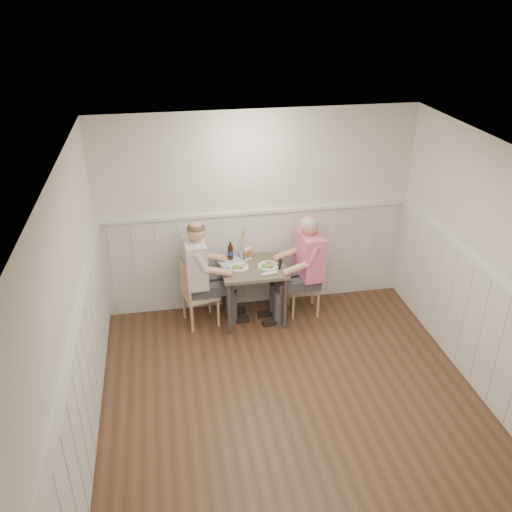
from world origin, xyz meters
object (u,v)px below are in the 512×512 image
at_px(chair_left, 196,292).
at_px(man_in_pink, 305,275).
at_px(chair_right, 308,282).
at_px(diner_cream, 200,282).
at_px(dining_table, 253,274).
at_px(beer_bottle, 231,252).
at_px(grass_vase, 241,244).

height_order(chair_left, man_in_pink, man_in_pink).
xyz_separation_m(chair_right, diner_cream, (-1.39, -0.03, 0.16)).
distance_m(dining_table, chair_right, 0.75).
distance_m(chair_left, beer_bottle, 0.67).
bearing_deg(grass_vase, man_in_pink, -24.38).
height_order(dining_table, man_in_pink, man_in_pink).
bearing_deg(chair_left, diner_cream, -3.12).
xyz_separation_m(chair_right, beer_bottle, (-0.97, 0.22, 0.42)).
xyz_separation_m(diner_cream, grass_vase, (0.56, 0.29, 0.34)).
xyz_separation_m(chair_left, man_in_pink, (1.39, -0.06, 0.13)).
relative_size(dining_table, diner_cream, 0.56).
height_order(man_in_pink, beer_bottle, man_in_pink).
relative_size(man_in_pink, grass_vase, 3.38).
bearing_deg(man_in_pink, beer_bottle, 161.32).
distance_m(dining_table, man_in_pink, 0.67).
bearing_deg(man_in_pink, diner_cream, 177.39).
xyz_separation_m(man_in_pink, diner_cream, (-1.33, 0.06, 0.00)).
bearing_deg(chair_left, man_in_pink, -2.63).
height_order(chair_left, beer_bottle, beer_bottle).
height_order(chair_right, beer_bottle, beer_bottle).
bearing_deg(chair_right, dining_table, -177.92).
distance_m(dining_table, grass_vase, 0.43).
bearing_deg(grass_vase, beer_bottle, -164.73).
xyz_separation_m(dining_table, grass_vase, (-0.10, 0.28, 0.30)).
relative_size(man_in_pink, diner_cream, 0.99).
bearing_deg(diner_cream, beer_bottle, 30.45).
relative_size(dining_table, chair_right, 0.99).
xyz_separation_m(man_in_pink, beer_bottle, (-0.91, 0.31, 0.26)).
height_order(diner_cream, grass_vase, diner_cream).
distance_m(dining_table, diner_cream, 0.67).
height_order(chair_left, diner_cream, diner_cream).
bearing_deg(dining_table, man_in_pink, -5.33).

